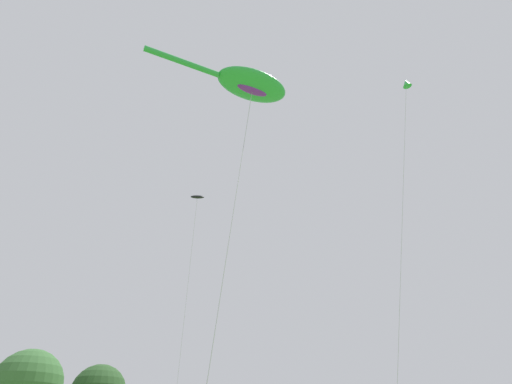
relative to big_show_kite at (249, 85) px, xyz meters
The scene contains 3 objects.
big_show_kite is the anchor object (origin of this frame).
small_kite_streamer_purple 12.07m from the big_show_kite, 60.52° to the left, with size 1.23×1.94×18.74m.
small_kite_triangle_green 10.57m from the big_show_kite, 35.94° to the right, with size 4.41×3.26×22.28m.
Camera 1 is at (-9.34, -0.33, 1.96)m, focal length 29.96 mm.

